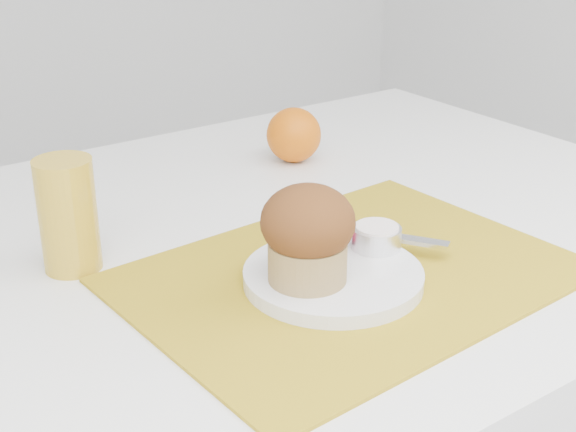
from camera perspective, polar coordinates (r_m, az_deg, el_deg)
placemat at (r=0.84m, az=4.41°, el=-4.20°), size 0.47×0.36×0.00m
plate at (r=0.82m, az=3.23°, el=-4.31°), size 0.22×0.22×0.01m
ramekin at (r=0.86m, az=6.31°, el=-1.53°), size 0.06×0.06×0.02m
cream at (r=0.86m, az=6.34°, el=-0.85°), size 0.06×0.06×0.01m
raspberry_near at (r=0.85m, az=1.64°, el=-1.79°), size 0.02×0.02×0.02m
raspberry_far at (r=0.86m, az=3.68°, el=-1.57°), size 0.02×0.02×0.02m
butter_knife at (r=0.89m, az=5.49°, el=-1.19°), size 0.12×0.16×0.00m
orange at (r=1.16m, az=0.41°, el=5.79°), size 0.08×0.08×0.08m
juice_glass at (r=0.87m, az=-15.38°, el=0.06°), size 0.08×0.08×0.12m
muffin at (r=0.78m, az=1.41°, el=-1.22°), size 0.09×0.09×0.10m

